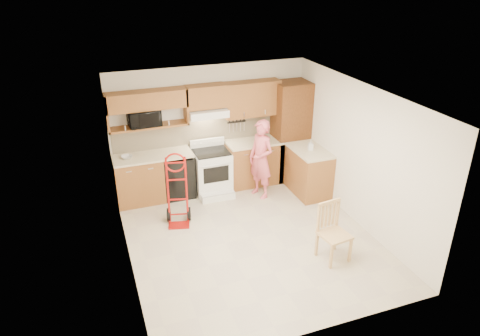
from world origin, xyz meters
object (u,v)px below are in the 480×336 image
microwave (144,118)px  dining_chair (335,233)px  person (261,159)px  hand_truck (177,193)px  range (213,169)px

microwave → dining_chair: 4.04m
person → hand_truck: 1.84m
hand_truck → dining_chair: (2.06, -1.86, -0.14)m
hand_truck → range: bearing=58.6°
range → person: size_ratio=0.66×
microwave → dining_chair: bearing=-58.6°
microwave → person: size_ratio=0.37×
microwave → dining_chair: (2.35, -3.07, -1.17)m
microwave → hand_truck: (0.29, -1.20, -1.03)m
person → hand_truck: bearing=-96.0°
person → hand_truck: size_ratio=1.28×
hand_truck → microwave: bearing=117.6°
microwave → range: microwave is taller
range → hand_truck: bearing=-135.3°
microwave → dining_chair: size_ratio=0.61×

